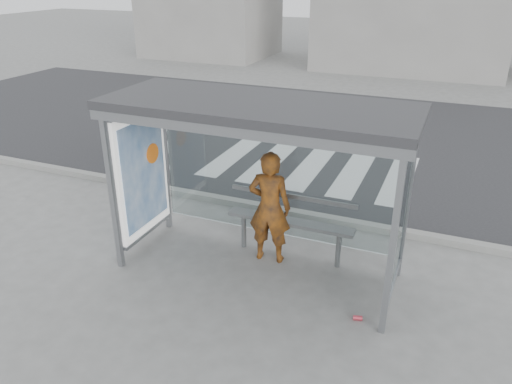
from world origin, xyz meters
The scene contains 9 objects.
ground centered at (0.00, 0.00, 0.00)m, with size 80.00×80.00×0.00m, color slate.
road centered at (0.00, 7.00, 0.00)m, with size 30.00×10.00×0.01m, color #29292B.
curb centered at (0.00, 1.95, 0.06)m, with size 30.00×0.18×0.12m, color gray.
crosswalk centered at (-0.50, 4.50, 0.00)m, with size 4.55×3.00×0.00m.
bus_shelter centered at (-0.37, 0.06, 1.98)m, with size 4.25×1.65×2.62m.
building_center centered at (0.00, 18.00, 2.50)m, with size 8.00×5.00×5.00m, color gray.
person centered at (0.04, 0.38, 0.90)m, with size 0.66×0.43×1.80m, color #F24C16.
bench centered at (0.31, 0.58, 0.62)m, with size 2.03×0.25×1.05m.
soda_can centered at (1.67, -0.60, 0.03)m, with size 0.07×0.07×0.12m, color #EB4557.
Camera 1 is at (2.46, -5.99, 4.25)m, focal length 35.00 mm.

